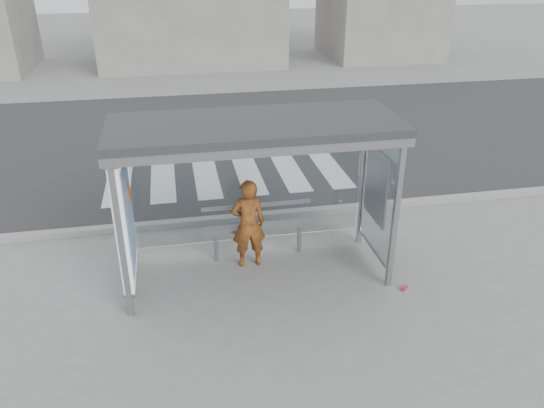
{
  "coord_description": "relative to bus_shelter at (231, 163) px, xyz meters",
  "views": [
    {
      "loc": [
        -1.17,
        -7.27,
        4.89
      ],
      "look_at": [
        0.28,
        0.2,
        1.17
      ],
      "focal_mm": 35.0,
      "sensor_mm": 36.0,
      "label": 1
    }
  ],
  "objects": [
    {
      "name": "ground",
      "position": [
        0.37,
        -0.06,
        -1.98
      ],
      "size": [
        80.0,
        80.0,
        0.0
      ],
      "primitive_type": "plane",
      "color": "slate",
      "rests_on": "ground"
    },
    {
      "name": "road",
      "position": [
        0.37,
        6.94,
        -1.98
      ],
      "size": [
        30.0,
        10.0,
        0.01
      ],
      "primitive_type": "cube",
      "color": "#2A2A2C",
      "rests_on": "ground"
    },
    {
      "name": "curb",
      "position": [
        0.37,
        1.89,
        -1.92
      ],
      "size": [
        30.0,
        0.18,
        0.12
      ],
      "primitive_type": "cube",
      "color": "gray",
      "rests_on": "ground"
    },
    {
      "name": "crosswalk",
      "position": [
        0.37,
        4.44,
        -1.98
      ],
      "size": [
        5.55,
        3.0,
        0.0
      ],
      "color": "silver",
      "rests_on": "ground"
    },
    {
      "name": "bus_shelter",
      "position": [
        0.0,
        0.0,
        0.0
      ],
      "size": [
        4.25,
        1.65,
        2.62
      ],
      "color": "gray",
      "rests_on": "ground"
    },
    {
      "name": "building_center",
      "position": [
        0.37,
        17.94,
        0.52
      ],
      "size": [
        8.0,
        5.0,
        5.0
      ],
      "primitive_type": "cube",
      "color": "slate",
      "rests_on": "ground"
    },
    {
      "name": "person",
      "position": [
        0.28,
        0.27,
        -1.2
      ],
      "size": [
        0.58,
        0.39,
        1.56
      ],
      "primitive_type": "imported",
      "rotation": [
        0.0,
        0.0,
        3.18
      ],
      "color": "#C06412",
      "rests_on": "ground"
    },
    {
      "name": "bench",
      "position": [
        0.48,
        0.52,
        -1.41
      ],
      "size": [
        1.88,
        0.23,
        0.97
      ],
      "color": "slate",
      "rests_on": "ground"
    },
    {
      "name": "soda_can",
      "position": [
        2.57,
        -0.94,
        -1.95
      ],
      "size": [
        0.14,
        0.14,
        0.07
      ],
      "primitive_type": "cylinder",
      "rotation": [
        0.0,
        1.57,
        0.73
      ],
      "color": "#D93F4C",
      "rests_on": "ground"
    }
  ]
}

